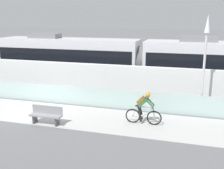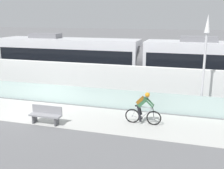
{
  "view_description": "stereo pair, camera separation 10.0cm",
  "coord_description": "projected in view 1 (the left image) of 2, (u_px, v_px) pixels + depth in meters",
  "views": [
    {
      "loc": [
        7.88,
        -12.16,
        5.1
      ],
      "look_at": [
        3.74,
        2.35,
        1.25
      ],
      "focal_mm": 42.98,
      "sensor_mm": 36.0,
      "label": 1
    },
    {
      "loc": [
        7.97,
        -12.13,
        5.1
      ],
      "look_at": [
        3.74,
        2.35,
        1.25
      ],
      "focal_mm": 42.98,
      "sensor_mm": 36.0,
      "label": 2
    }
  ],
  "objects": [
    {
      "name": "bike_path_deck",
      "position": [
        35.0,
        112.0,
        14.68
      ],
      "size": [
        32.0,
        3.2,
        0.01
      ],
      "primitive_type": "cube",
      "color": "beige",
      "rests_on": "ground"
    },
    {
      "name": "ground_plane",
      "position": [
        35.0,
        112.0,
        14.68
      ],
      "size": [
        200.0,
        200.0,
        0.0
      ],
      "primitive_type": "plane",
      "color": "slate"
    },
    {
      "name": "concrete_barrier_wall",
      "position": [
        63.0,
        79.0,
        17.82
      ],
      "size": [
        32.0,
        0.36,
        2.16
      ],
      "primitive_type": "cube",
      "color": "white",
      "rests_on": "ground"
    },
    {
      "name": "tram",
      "position": [
        141.0,
        62.0,
        19.36
      ],
      "size": [
        22.56,
        2.54,
        3.81
      ],
      "color": "silver",
      "rests_on": "ground"
    },
    {
      "name": "bench",
      "position": [
        46.0,
        114.0,
        12.98
      ],
      "size": [
        1.6,
        0.45,
        0.89
      ],
      "color": "gray",
      "rests_on": "ground"
    },
    {
      "name": "cyclist_on_bike",
      "position": [
        143.0,
        108.0,
        12.89
      ],
      "size": [
        1.77,
        0.58,
        1.61
      ],
      "color": "black",
      "rests_on": "ground"
    },
    {
      "name": "glass_parapet",
      "position": [
        51.0,
        93.0,
        16.27
      ],
      "size": [
        32.0,
        0.05,
        1.11
      ],
      "primitive_type": "cube",
      "color": "#ADC6C1",
      "rests_on": "ground"
    },
    {
      "name": "lamp_post_antenna",
      "position": [
        205.0,
        53.0,
        13.56
      ],
      "size": [
        0.28,
        0.28,
        5.2
      ],
      "color": "gray",
      "rests_on": "ground"
    },
    {
      "name": "tram_rail_near",
      "position": [
        78.0,
        85.0,
        20.4
      ],
      "size": [
        32.0,
        0.08,
        0.01
      ],
      "primitive_type": "cube",
      "color": "#595654",
      "rests_on": "ground"
    },
    {
      "name": "tram_rail_far",
      "position": [
        85.0,
        81.0,
        21.73
      ],
      "size": [
        32.0,
        0.08,
        0.01
      ],
      "primitive_type": "cube",
      "color": "#595654",
      "rests_on": "ground"
    }
  ]
}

